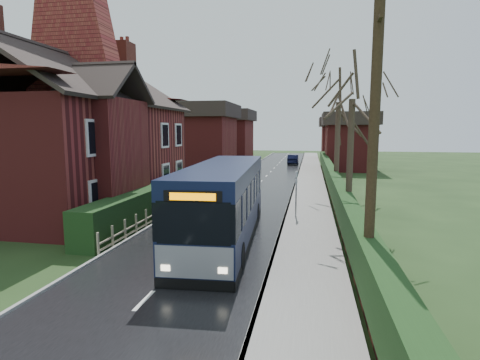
% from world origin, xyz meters
% --- Properties ---
extents(ground, '(140.00, 140.00, 0.00)m').
position_xyz_m(ground, '(0.00, 0.00, 0.00)').
color(ground, '#2D491F').
rests_on(ground, ground).
extents(road, '(6.00, 100.00, 0.02)m').
position_xyz_m(road, '(0.00, 10.00, 0.01)').
color(road, black).
rests_on(road, ground).
extents(pavement, '(2.50, 100.00, 0.14)m').
position_xyz_m(pavement, '(4.25, 10.00, 0.07)').
color(pavement, slate).
rests_on(pavement, ground).
extents(kerb_right, '(0.12, 100.00, 0.14)m').
position_xyz_m(kerb_right, '(3.05, 10.00, 0.07)').
color(kerb_right, gray).
rests_on(kerb_right, ground).
extents(kerb_left, '(0.12, 100.00, 0.10)m').
position_xyz_m(kerb_left, '(-3.05, 10.00, 0.05)').
color(kerb_left, gray).
rests_on(kerb_left, ground).
extents(front_hedge, '(1.20, 16.00, 1.60)m').
position_xyz_m(front_hedge, '(-3.90, 5.00, 0.80)').
color(front_hedge, '#183213').
rests_on(front_hedge, ground).
extents(picket_fence, '(0.10, 16.00, 0.90)m').
position_xyz_m(picket_fence, '(-3.15, 5.00, 0.45)').
color(picket_fence, gray).
rests_on(picket_fence, ground).
extents(right_wall_hedge, '(0.60, 50.00, 1.80)m').
position_xyz_m(right_wall_hedge, '(5.80, 10.00, 1.02)').
color(right_wall_hedge, maroon).
rests_on(right_wall_hedge, ground).
extents(brick_house, '(9.30, 14.60, 10.30)m').
position_xyz_m(brick_house, '(-8.73, 4.78, 4.38)').
color(brick_house, maroon).
rests_on(brick_house, ground).
extents(bus, '(3.02, 10.49, 3.15)m').
position_xyz_m(bus, '(0.80, -0.04, 1.56)').
color(bus, '#0E1533').
rests_on(bus, ground).
extents(car_silver, '(2.57, 4.31, 1.37)m').
position_xyz_m(car_silver, '(-2.64, 7.72, 0.69)').
color(car_silver, '#ABAAAF').
rests_on(car_silver, ground).
extents(car_green, '(2.50, 4.41, 1.20)m').
position_xyz_m(car_green, '(-1.60, 4.00, 0.60)').
color(car_green, black).
rests_on(car_green, ground).
extents(car_distant, '(1.39, 3.96, 1.30)m').
position_xyz_m(car_distant, '(2.00, 35.50, 0.65)').
color(car_distant, black).
rests_on(car_distant, ground).
extents(bus_stop_sign, '(0.12, 0.38, 2.50)m').
position_xyz_m(bus_stop_sign, '(3.60, 4.13, 1.65)').
color(bus_stop_sign, slate).
rests_on(bus_stop_sign, ground).
extents(telegraph_pole, '(0.26, 0.99, 7.66)m').
position_xyz_m(telegraph_pole, '(5.80, -5.00, 3.88)').
color(telegraph_pole, black).
rests_on(telegraph_pole, ground).
extents(tree_right_near, '(3.89, 3.89, 8.40)m').
position_xyz_m(tree_right_near, '(6.00, 2.43, 6.27)').
color(tree_right_near, '#34291E').
rests_on(tree_right_near, ground).
extents(tree_right_far, '(4.70, 4.70, 9.09)m').
position_xyz_m(tree_right_far, '(6.00, 10.98, 6.79)').
color(tree_right_far, '#382B21').
rests_on(tree_right_far, ground).
extents(tree_house_side, '(4.08, 4.08, 9.28)m').
position_xyz_m(tree_house_side, '(-9.03, 10.74, 6.93)').
color(tree_house_side, '#31261D').
rests_on(tree_house_side, ground).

